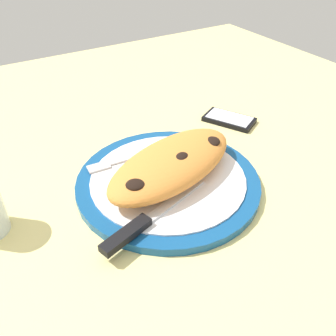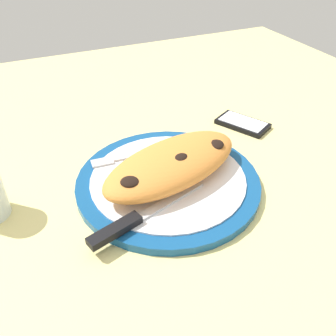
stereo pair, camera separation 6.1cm
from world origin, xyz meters
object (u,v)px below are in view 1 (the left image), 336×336
Objects in this scene: calzone at (173,164)px; knife at (142,223)px; plate at (168,181)px; fork at (123,160)px; smartphone at (229,119)px.

calzone is 12.91cm from knife.
knife is at bearing 36.90° from calzone.
plate is 1.91× the size of fork.
fork is at bearing -61.73° from plate.
fork reaches higher than plate.
calzone reaches higher than plate.
calzone is 10.44cm from fork.
fork is (4.51, -8.39, 1.12)cm from plate.
fork is (5.31, -8.64, -2.49)cm from calzone.
fork is 28.49cm from smartphone.
plate is at bearing -139.92° from knife.
plate is at bearing 118.27° from fork.
smartphone is (-33.05, -20.06, -1.69)cm from knife.
knife is at bearing 73.38° from fork.
fork is at bearing -106.62° from knife.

